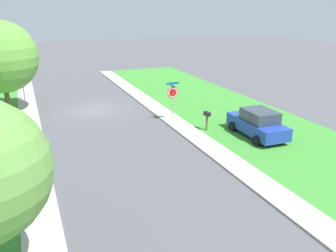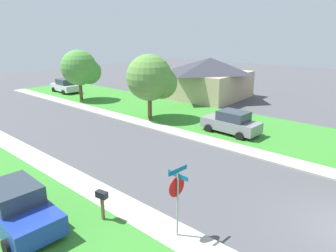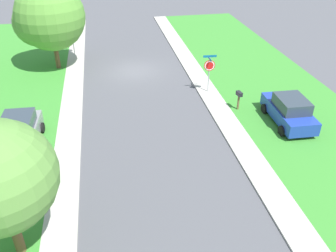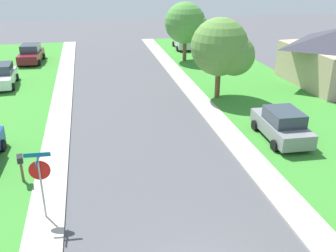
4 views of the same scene
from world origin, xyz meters
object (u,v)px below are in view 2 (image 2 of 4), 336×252
(tree_sidewalk_near, at_px, (81,69))
(mailbox, at_px, (102,198))
(tree_sidewalk_mid, at_px, (152,79))
(house_right_setback, at_px, (210,77))
(car_blue_across_road, at_px, (17,207))
(car_silver_driveway_right, at_px, (65,86))
(car_grey_kerbside_mid, at_px, (231,123))
(stop_sign_far_corner, at_px, (177,191))

(tree_sidewalk_near, xyz_separation_m, mailbox, (-12.56, -20.15, -2.51))
(tree_sidewalk_mid, relative_size, house_right_setback, 0.60)
(car_blue_across_road, relative_size, tree_sidewalk_near, 0.78)
(car_silver_driveway_right, distance_m, house_right_setback, 18.13)
(car_grey_kerbside_mid, height_order, car_blue_across_road, same)
(stop_sign_far_corner, distance_m, tree_sidewalk_mid, 16.17)
(house_right_setback, bearing_deg, car_blue_across_road, -161.95)
(tree_sidewalk_mid, bearing_deg, stop_sign_far_corner, -132.90)
(car_blue_across_road, relative_size, mailbox, 3.33)
(stop_sign_far_corner, height_order, car_silver_driveway_right, stop_sign_far_corner)
(car_grey_kerbside_mid, distance_m, tree_sidewalk_mid, 7.72)
(stop_sign_far_corner, relative_size, car_grey_kerbside_mid, 0.63)
(tree_sidewalk_near, xyz_separation_m, house_right_setback, (10.40, -9.78, -1.14))
(stop_sign_far_corner, xyz_separation_m, car_grey_kerbside_mid, (11.84, 4.58, -1.01))
(house_right_setback, bearing_deg, car_grey_kerbside_mid, -139.09)
(car_grey_kerbside_mid, bearing_deg, house_right_setback, 40.91)
(tree_sidewalk_mid, bearing_deg, mailbox, -143.54)
(tree_sidewalk_near, height_order, house_right_setback, tree_sidewalk_near)
(stop_sign_far_corner, xyz_separation_m, car_silver_driveway_right, (12.48, 28.68, -1.01))
(car_silver_driveway_right, xyz_separation_m, tree_sidewalk_mid, (-1.53, -16.90, 2.63))
(car_grey_kerbside_mid, bearing_deg, mailbox, -172.33)
(car_silver_driveway_right, relative_size, car_blue_across_road, 1.01)
(mailbox, bearing_deg, car_grey_kerbside_mid, 7.67)
(car_blue_across_road, bearing_deg, tree_sidewalk_near, 50.38)
(tree_sidewalk_mid, bearing_deg, car_blue_across_road, -154.72)
(stop_sign_far_corner, relative_size, car_blue_across_road, 0.63)
(house_right_setback, bearing_deg, tree_sidewalk_mid, -172.58)
(tree_sidewalk_near, relative_size, house_right_setback, 0.59)
(car_blue_across_road, xyz_separation_m, tree_sidewalk_near, (14.92, 18.03, 2.65))
(car_grey_kerbside_mid, relative_size, tree_sidewalk_mid, 0.78)
(tree_sidewalk_mid, height_order, house_right_setback, tree_sidewalk_mid)
(car_silver_driveway_right, bearing_deg, house_right_setback, -59.00)
(car_grey_kerbside_mid, xyz_separation_m, house_right_setback, (9.95, 8.62, 1.50))
(stop_sign_far_corner, xyz_separation_m, car_blue_across_road, (-3.54, 4.94, -1.01))
(car_silver_driveway_right, bearing_deg, mailbox, -117.84)
(car_blue_across_road, height_order, mailbox, car_blue_across_road)
(stop_sign_far_corner, bearing_deg, car_blue_across_road, 125.56)
(tree_sidewalk_mid, height_order, mailbox, tree_sidewalk_mid)
(car_silver_driveway_right, distance_m, mailbox, 29.24)
(tree_sidewalk_near, relative_size, mailbox, 4.25)
(tree_sidewalk_mid, relative_size, tree_sidewalk_near, 1.00)
(car_grey_kerbside_mid, xyz_separation_m, mailbox, (-13.02, -1.75, 0.14))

